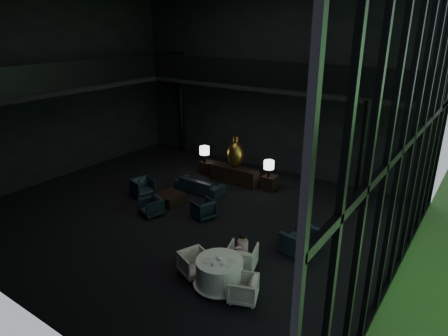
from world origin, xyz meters
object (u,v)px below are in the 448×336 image
Objects in this scene: side_table_right at (270,183)px; dining_table at (219,274)px; lounge_armchair_east at (203,209)px; dining_chair_east at (243,289)px; table_lamp_right at (269,165)px; window_armchair at (302,238)px; sofa at (200,183)px; console at (234,175)px; lounge_armchair_west at (143,187)px; table_lamp_left at (204,151)px; side_table_left at (207,167)px; dining_chair_north at (242,256)px; bronze_urn at (236,154)px; child at (243,244)px; lounge_armchair_south at (151,207)px; dining_chair_west at (194,263)px; coffee_table at (171,199)px.

dining_table is (1.99, -6.30, 0.03)m from side_table_right.
lounge_armchair_east is 4.59m from dining_chair_east.
table_lamp_right is 4.66m from window_armchair.
sofa is 3.05× the size of dining_chair_east.
dining_table is (4.18, -4.48, -0.06)m from sofa.
side_table_right is 7.03m from dining_chair_east.
lounge_armchair_east is (0.88, -3.27, -0.03)m from console.
lounge_armchair_west reaches higher than console.
table_lamp_left is at bearing -124.92° from lounge_armchair_east.
side_table_left is at bearing -126.25° from lounge_armchair_east.
table_lamp_left is (-0.00, -0.17, 0.81)m from side_table_left.
lounge_armchair_east is at bearing -50.59° from dining_chair_north.
console is 7.61m from dining_chair_east.
dining_table is at bearing -49.68° from table_lamp_left.
bronze_urn is 1.68× the size of lounge_armchair_west.
table_lamp_left is 1.06× the size of table_lamp_right.
console is 6.27m from dining_chair_north.
sofa reaches higher than side_table_right.
table_lamp_right is 5.57m from child.
table_lamp_left is at bearing 130.32° from dining_table.
lounge_armchair_south reaches higher than side_table_left.
dining_chair_north is at bearing -90.79° from lounge_armchair_west.
lounge_armchair_east is 0.99× the size of lounge_armchair_south.
side_table_left is at bearing 129.56° from dining_table.
dining_table is (-1.06, -2.70, -0.15)m from window_armchair.
window_armchair is at bearing -28.66° from table_lamp_left.
table_lamp_left reaches higher than lounge_armchair_south.
bronze_urn is 3.64m from lounge_armchair_east.
child reaches higher than dining_chair_east.
lounge_armchair_west reaches higher than lounge_armchair_east.
lounge_armchair_south is at bearing -133.08° from dining_chair_east.
window_armchair is at bearing -48.67° from table_lamp_right.
side_table_right is at bearing 32.14° from dining_chair_west.
child is at bearing -54.09° from console.
child is at bearing -168.70° from dining_chair_east.
child is at bearing -23.87° from coffee_table.
lounge_armchair_west is 6.84m from window_armchair.
table_lamp_right is (1.60, -0.02, -0.19)m from bronze_urn.
side_table_right is 4.11m from coffee_table.
sofa is at bearing -56.91° from dining_chair_north.
lounge_armchair_east is 1.04× the size of child.
dining_chair_east is (-0.25, -2.85, -0.15)m from window_armchair.
table_lamp_left is 0.37× the size of sofa.
dining_table reaches higher than lounge_armchair_south.
lounge_armchair_west reaches higher than lounge_armchair_south.
lounge_armchair_east is 1.73m from coffee_table.
child is (3.66, -5.19, -0.51)m from bronze_urn.
child reaches higher than dining_table.
console is 2.04× the size of window_armchair.
table_lamp_left is at bearing 7.09° from lounge_armchair_west.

